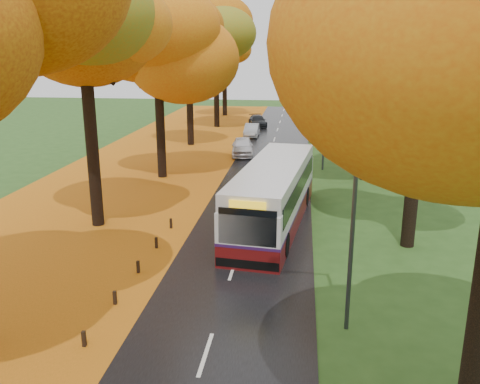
% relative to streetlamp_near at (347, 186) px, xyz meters
% --- Properties ---
extents(road, '(6.50, 90.00, 0.04)m').
position_rel_streetlamp_near_xyz_m(road, '(-3.95, 17.00, -4.69)').
color(road, black).
rests_on(road, ground).
extents(centre_line, '(0.12, 90.00, 0.01)m').
position_rel_streetlamp_near_xyz_m(centre_line, '(-3.95, 17.00, -4.67)').
color(centre_line, silver).
rests_on(centre_line, road).
extents(leaf_verge, '(12.00, 90.00, 0.02)m').
position_rel_streetlamp_near_xyz_m(leaf_verge, '(-12.95, 17.00, -4.70)').
color(leaf_verge, '#93510D').
rests_on(leaf_verge, ground).
extents(leaf_drift, '(0.90, 90.00, 0.01)m').
position_rel_streetlamp_near_xyz_m(leaf_drift, '(-7.00, 17.00, -4.67)').
color(leaf_drift, orange).
rests_on(leaf_drift, road).
extents(trees_left, '(9.20, 74.00, 13.88)m').
position_rel_streetlamp_near_xyz_m(trees_left, '(-11.13, 19.06, 4.82)').
color(trees_left, black).
rests_on(trees_left, ground).
extents(trees_right, '(9.30, 74.20, 13.96)m').
position_rel_streetlamp_near_xyz_m(trees_right, '(3.24, 18.91, 4.98)').
color(trees_right, black).
rests_on(trees_right, ground).
extents(bollard_row, '(0.11, 23.51, 0.52)m').
position_rel_streetlamp_near_xyz_m(bollard_row, '(-7.65, -3.30, -4.45)').
color(bollard_row, black).
rests_on(bollard_row, ground).
extents(streetlamp_near, '(2.45, 0.18, 8.00)m').
position_rel_streetlamp_near_xyz_m(streetlamp_near, '(0.00, 0.00, 0.00)').
color(streetlamp_near, '#333538').
rests_on(streetlamp_near, ground).
extents(streetlamp_mid, '(2.45, 0.18, 8.00)m').
position_rel_streetlamp_near_xyz_m(streetlamp_mid, '(0.00, 22.00, 0.00)').
color(streetlamp_mid, '#333538').
rests_on(streetlamp_mid, ground).
extents(streetlamp_far, '(2.45, 0.18, 8.00)m').
position_rel_streetlamp_near_xyz_m(streetlamp_far, '(0.00, 44.00, 0.00)').
color(streetlamp_far, '#333538').
rests_on(streetlamp_far, ground).
extents(bus, '(4.07, 11.96, 3.08)m').
position_rel_streetlamp_near_xyz_m(bus, '(-2.66, 9.57, -3.06)').
color(bus, '#590D0E').
rests_on(bus, road).
extents(car_white, '(2.24, 4.50, 1.47)m').
position_rel_streetlamp_near_xyz_m(car_white, '(-6.15, 26.17, -3.94)').
color(car_white, silver).
rests_on(car_white, road).
extents(car_silver, '(1.35, 3.83, 1.26)m').
position_rel_streetlamp_near_xyz_m(car_silver, '(-6.30, 35.37, -4.04)').
color(car_silver, '#929599').
rests_on(car_silver, road).
extents(car_dark, '(2.64, 4.46, 1.21)m').
position_rel_streetlamp_near_xyz_m(car_dark, '(-6.30, 42.14, -4.07)').
color(car_dark, black).
rests_on(car_dark, road).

